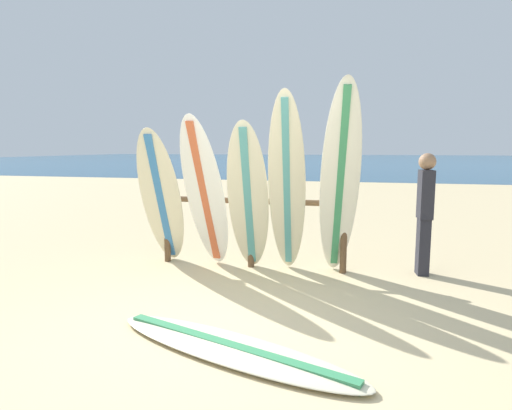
# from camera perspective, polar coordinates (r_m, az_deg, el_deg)

# --- Properties ---
(ground_plane) EXTENTS (120.00, 120.00, 0.00)m
(ground_plane) POSITION_cam_1_polar(r_m,az_deg,el_deg) (4.11, -5.16, -16.52)
(ground_plane) COLOR #D3BC8C
(ocean_water) EXTENTS (120.00, 80.00, 0.01)m
(ocean_water) POSITION_cam_1_polar(r_m,az_deg,el_deg) (61.58, 12.58, 5.89)
(ocean_water) COLOR navy
(ocean_water) RESTS_ON ground
(surfboard_rack) EXTENTS (2.66, 0.09, 1.09)m
(surfboard_rack) POSITION_cam_1_polar(r_m,az_deg,el_deg) (6.01, -0.68, -1.75)
(surfboard_rack) COLOR brown
(surfboard_rack) RESTS_ON ground
(surfboard_leaning_far_left) EXTENTS (0.67, 1.02, 1.95)m
(surfboard_leaning_far_left) POSITION_cam_1_polar(r_m,az_deg,el_deg) (6.12, -12.45, 0.83)
(surfboard_leaning_far_left) COLOR beige
(surfboard_leaning_far_left) RESTS_ON ground
(surfboard_leaning_left) EXTENTS (0.64, 0.96, 2.11)m
(surfboard_leaning_left) POSITION_cam_1_polar(r_m,az_deg,el_deg) (5.83, -6.78, 1.42)
(surfboard_leaning_left) COLOR white
(surfboard_leaning_left) RESTS_ON ground
(surfboard_leaning_center_left) EXTENTS (0.62, 0.93, 2.02)m
(surfboard_leaning_center_left) POSITION_cam_1_polar(r_m,az_deg,el_deg) (5.63, -1.05, 0.82)
(surfboard_leaning_center_left) COLOR beige
(surfboard_leaning_center_left) RESTS_ON ground
(surfboard_leaning_center) EXTENTS (0.57, 1.11, 2.36)m
(surfboard_leaning_center) POSITION_cam_1_polar(r_m,az_deg,el_deg) (5.47, 4.13, 2.36)
(surfboard_leaning_center) COLOR beige
(surfboard_leaning_center) RESTS_ON ground
(surfboard_leaning_center_right) EXTENTS (0.66, 1.11, 2.49)m
(surfboard_leaning_center_right) POSITION_cam_1_polar(r_m,az_deg,el_deg) (5.46, 11.05, 2.94)
(surfboard_leaning_center_right) COLOR white
(surfboard_leaning_center_right) RESTS_ON ground
(surfboard_lying_on_sand) EXTENTS (2.46, 1.29, 0.08)m
(surfboard_lying_on_sand) POSITION_cam_1_polar(r_m,az_deg,el_deg) (3.75, -3.34, -18.43)
(surfboard_lying_on_sand) COLOR beige
(surfboard_lying_on_sand) RESTS_ON ground
(beachgoer_standing) EXTENTS (0.22, 0.27, 1.61)m
(beachgoer_standing) POSITION_cam_1_polar(r_m,az_deg,el_deg) (6.04, 21.49, -0.46)
(beachgoer_standing) COLOR #26262D
(beachgoer_standing) RESTS_ON ground
(small_boat_offshore) EXTENTS (1.02, 2.72, 0.71)m
(small_boat_offshore) POSITION_cam_1_polar(r_m,az_deg,el_deg) (34.48, 3.46, 5.25)
(small_boat_offshore) COLOR #B22D28
(small_boat_offshore) RESTS_ON ocean_water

